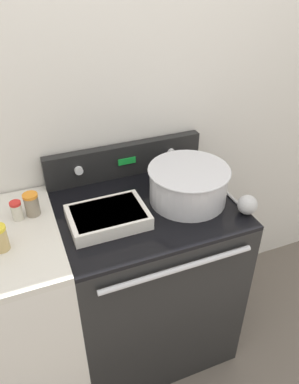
{
  "coord_description": "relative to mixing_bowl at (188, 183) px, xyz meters",
  "views": [
    {
      "loc": [
        -0.5,
        -0.95,
        1.95
      ],
      "look_at": [
        0.02,
        0.34,
        1.01
      ],
      "focal_mm": 35.0,
      "sensor_mm": 36.0,
      "label": 1
    }
  ],
  "objects": [
    {
      "name": "control_panel",
      "position": [
        -0.19,
        0.32,
        -0.01
      ],
      "size": [
        0.81,
        0.07,
        0.17
      ],
      "color": "black",
      "rests_on": "stove_range"
    },
    {
      "name": "kitchen_wall",
      "position": [
        -0.19,
        0.38,
        0.21
      ],
      "size": [
        8.0,
        0.05,
        2.5
      ],
      "color": "silver",
      "rests_on": "ground_plane"
    },
    {
      "name": "ground_plane",
      "position": [
        -0.19,
        -0.3,
        -1.04
      ],
      "size": [
        12.0,
        12.0,
        0.0
      ],
      "primitive_type": "plane",
      "color": "#6B6056"
    },
    {
      "name": "spice_jar_red_cap",
      "position": [
        -0.74,
        0.12,
        -0.04
      ],
      "size": [
        0.05,
        0.05,
        0.09
      ],
      "color": "beige",
      "rests_on": "side_counter"
    },
    {
      "name": "casserole_dish",
      "position": [
        -0.39,
        -0.03,
        -0.06
      ],
      "size": [
        0.33,
        0.23,
        0.06
      ],
      "color": "silver",
      "rests_on": "stove_range"
    },
    {
      "name": "stove_range",
      "position": [
        -0.19,
        0.02,
        -0.57
      ],
      "size": [
        0.81,
        0.68,
        0.95
      ],
      "color": "black",
      "rests_on": "ground_plane"
    },
    {
      "name": "spice_jar_orange_cap",
      "position": [
        -0.68,
        0.14,
        -0.03
      ],
      "size": [
        0.06,
        0.06,
        0.1
      ],
      "color": "gray",
      "rests_on": "side_counter"
    },
    {
      "name": "mixing_bowl",
      "position": [
        0.0,
        0.0,
        0.0
      ],
      "size": [
        0.37,
        0.37,
        0.17
      ],
      "color": "silver",
      "rests_on": "stove_range"
    },
    {
      "name": "ladle",
      "position": [
        0.2,
        -0.18,
        -0.05
      ],
      "size": [
        0.09,
        0.33,
        0.09
      ],
      "color": "#B7B7B7",
      "rests_on": "stove_range"
    },
    {
      "name": "side_counter",
      "position": [
        -0.84,
        0.02,
        -0.56
      ],
      "size": [
        0.48,
        0.65,
        0.96
      ],
      "color": "silver",
      "rests_on": "ground_plane"
    }
  ]
}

